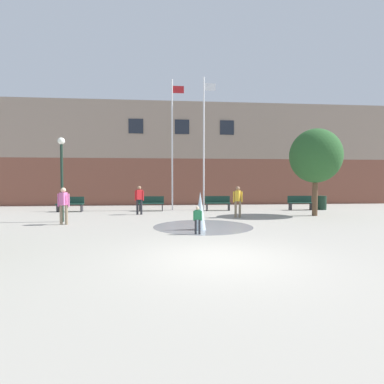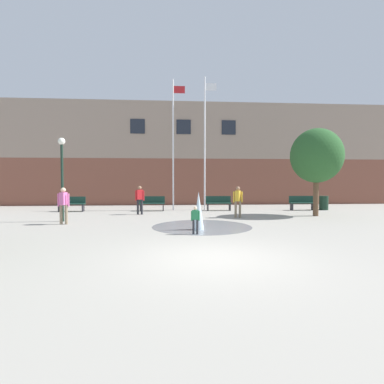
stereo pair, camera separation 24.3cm
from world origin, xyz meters
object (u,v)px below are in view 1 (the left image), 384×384
at_px(park_bench_center, 218,203).
at_px(lamp_post_left_lane, 62,167).
at_px(flagpole_left, 173,141).
at_px(adult_near_bench, 238,199).
at_px(park_bench_left_of_flagpoles, 151,203).
at_px(trash_can, 322,203).
at_px(adult_in_red, 64,203).
at_px(flagpole_right, 204,140).
at_px(street_tree_near_building, 316,156).
at_px(park_bench_under_right_flagpole, 300,203).
at_px(park_bench_far_left, 70,204).
at_px(teen_by_trashcan, 139,198).
at_px(child_running, 198,218).

relative_size(park_bench_center, lamp_post_left_lane, 0.42).
bearing_deg(flagpole_left, adult_near_bench, -52.28).
height_order(park_bench_left_of_flagpoles, trash_can, park_bench_left_of_flagpoles).
bearing_deg(adult_in_red, flagpole_right, -39.31).
xyz_separation_m(park_bench_left_of_flagpoles, street_tree_near_building, (8.89, -3.33, 2.72)).
xyz_separation_m(park_bench_center, trash_can, (6.82, -0.11, -0.03)).
bearing_deg(park_bench_under_right_flagpole, lamp_post_left_lane, -162.05).
bearing_deg(street_tree_near_building, park_bench_center, 145.30).
height_order(park_bench_center, adult_near_bench, adult_near_bench).
distance_m(park_bench_far_left, teen_by_trashcan, 4.75).
bearing_deg(park_bench_left_of_flagpoles, adult_in_red, -122.22).
height_order(park_bench_center, teen_by_trashcan, teen_by_trashcan).
height_order(park_bench_under_right_flagpole, flagpole_right, flagpole_right).
height_order(park_bench_center, lamp_post_left_lane, lamp_post_left_lane).
relative_size(teen_by_trashcan, lamp_post_left_lane, 0.41).
bearing_deg(park_bench_under_right_flagpole, trash_can, 2.39).
bearing_deg(child_running, park_bench_center, 86.65).
distance_m(park_bench_under_right_flagpole, flagpole_right, 7.37).
distance_m(flagpole_left, trash_can, 10.43).
bearing_deg(lamp_post_left_lane, child_running, -32.62).
bearing_deg(trash_can, street_tree_near_building, -123.92).
height_order(child_running, flagpole_left, flagpole_left).
bearing_deg(trash_can, park_bench_left_of_flagpoles, 179.06).
bearing_deg(adult_near_bench, park_bench_under_right_flagpole, -26.15).
bearing_deg(teen_by_trashcan, street_tree_near_building, -34.11).
bearing_deg(park_bench_left_of_flagpoles, teen_by_trashcan, -105.75).
xyz_separation_m(park_bench_center, adult_near_bench, (0.39, -3.65, 0.45)).
relative_size(park_bench_left_of_flagpoles, park_bench_center, 1.00).
bearing_deg(park_bench_center, street_tree_near_building, -34.70).
height_order(adult_in_red, lamp_post_left_lane, lamp_post_left_lane).
xyz_separation_m(flagpole_left, flagpole_right, (2.02, 0.00, 0.11)).
height_order(adult_near_bench, flagpole_left, flagpole_left).
relative_size(park_bench_under_right_flagpole, adult_near_bench, 1.01).
relative_size(flagpole_right, lamp_post_left_lane, 2.21).
xyz_separation_m(park_bench_center, flagpole_right, (-0.80, 0.50, 4.01)).
bearing_deg(lamp_post_left_lane, flagpole_right, 34.75).
bearing_deg(teen_by_trashcan, flagpole_left, 25.44).
xyz_separation_m(teen_by_trashcan, lamp_post_left_lane, (-3.26, -2.61, 1.58)).
height_order(adult_near_bench, child_running, adult_near_bench).
relative_size(child_running, trash_can, 1.10).
xyz_separation_m(park_bench_left_of_flagpoles, adult_near_bench, (4.58, -3.72, 0.45)).
distance_m(park_bench_center, street_tree_near_building, 6.34).
height_order(flagpole_right, lamp_post_left_lane, flagpole_right).
xyz_separation_m(adult_in_red, flagpole_right, (6.84, 5.92, 3.56)).
height_order(adult_near_bench, trash_can, adult_near_bench).
relative_size(park_bench_far_left, park_bench_left_of_flagpoles, 1.00).
bearing_deg(park_bench_left_of_flagpoles, park_bench_under_right_flagpole, -1.45).
xyz_separation_m(park_bench_center, child_running, (-2.17, -8.22, 0.10)).
height_order(adult_near_bench, lamp_post_left_lane, lamp_post_left_lane).
height_order(park_bench_under_right_flagpole, teen_by_trashcan, teen_by_trashcan).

